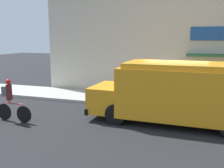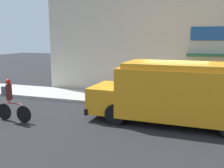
% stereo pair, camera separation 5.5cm
% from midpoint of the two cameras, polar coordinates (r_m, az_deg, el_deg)
% --- Properties ---
extents(ground_plane, '(70.00, 70.00, 0.00)m').
position_cam_midpoint_polar(ground_plane, '(11.88, 13.69, -5.87)').
color(ground_plane, '#232326').
extents(sidewalk, '(28.00, 2.58, 0.14)m').
position_cam_midpoint_polar(sidewalk, '(13.11, 14.26, -4.08)').
color(sidewalk, '#ADAAA3').
rests_on(sidewalk, ground_plane).
extents(storefront, '(15.75, 1.04, 5.77)m').
position_cam_midpoint_polar(storefront, '(14.17, 15.68, 8.38)').
color(storefront, beige).
rests_on(storefront, ground_plane).
extents(school_bus, '(6.45, 2.77, 2.30)m').
position_cam_midpoint_polar(school_bus, '(10.07, 14.96, -1.75)').
color(school_bus, orange).
rests_on(school_bus, ground_plane).
extents(cyclist, '(1.62, 0.21, 1.65)m').
position_cam_midpoint_polar(cyclist, '(10.84, -21.06, -3.49)').
color(cyclist, black).
rests_on(cyclist, ground_plane).
extents(trash_bin, '(0.60, 0.60, 0.96)m').
position_cam_midpoint_polar(trash_bin, '(13.35, 16.10, -1.47)').
color(trash_bin, '#38383D').
rests_on(trash_bin, sidewalk).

